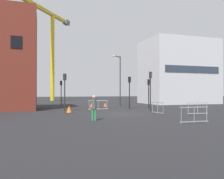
# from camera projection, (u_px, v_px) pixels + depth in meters

# --- Properties ---
(ground) EXTENTS (160.00, 160.00, 0.00)m
(ground) POSITION_uv_depth(u_px,v_px,m) (124.00, 114.00, 21.34)
(ground) COLOR black
(office_block) EXTENTS (12.18, 8.47, 11.17)m
(office_block) POSITION_uv_depth(u_px,v_px,m) (178.00, 72.00, 40.88)
(office_block) COLOR silver
(office_block) RESTS_ON ground
(construction_crane) EXTENTS (12.77, 16.82, 20.67)m
(construction_crane) POSITION_uv_depth(u_px,v_px,m) (51.00, 39.00, 52.59)
(construction_crane) COLOR yellow
(construction_crane) RESTS_ON ground
(streetlamp_tall) EXTENTS (1.54, 1.08, 7.22)m
(streetlamp_tall) POSITION_uv_depth(u_px,v_px,m) (119.00, 77.00, 32.89)
(streetlamp_tall) COLOR #232326
(streetlamp_tall) RESTS_ON ground
(traffic_light_verge) EXTENTS (0.38, 0.36, 4.00)m
(traffic_light_verge) POSITION_uv_depth(u_px,v_px,m) (65.00, 86.00, 24.32)
(traffic_light_verge) COLOR #232326
(traffic_light_verge) RESTS_ON ground
(traffic_light_far) EXTENTS (0.39, 0.34, 4.20)m
(traffic_light_far) POSITION_uv_depth(u_px,v_px,m) (150.00, 85.00, 24.07)
(traffic_light_far) COLOR #232326
(traffic_light_far) RESTS_ON ground
(traffic_light_crosswalk) EXTENTS (0.27, 0.38, 3.64)m
(traffic_light_crosswalk) POSITION_uv_depth(u_px,v_px,m) (149.00, 89.00, 28.64)
(traffic_light_crosswalk) COLOR black
(traffic_light_crosswalk) RESTS_ON ground
(traffic_light_median) EXTENTS (0.38, 0.26, 3.76)m
(traffic_light_median) POSITION_uv_depth(u_px,v_px,m) (61.00, 89.00, 35.09)
(traffic_light_median) COLOR black
(traffic_light_median) RESTS_ON ground
(traffic_light_island) EXTENTS (0.38, 0.25, 3.91)m
(traffic_light_island) POSITION_uv_depth(u_px,v_px,m) (129.00, 87.00, 27.82)
(traffic_light_island) COLOR black
(traffic_light_island) RESTS_ON ground
(pedestrian_walking) EXTENTS (0.34, 0.34, 1.81)m
(pedestrian_walking) POSITION_uv_depth(u_px,v_px,m) (94.00, 106.00, 16.23)
(pedestrian_walking) COLOR #2D844C
(pedestrian_walking) RESTS_ON ground
(safety_barrier_rear) EXTENTS (2.05, 0.32, 1.08)m
(safety_barrier_rear) POSITION_uv_depth(u_px,v_px,m) (198.00, 108.00, 20.71)
(safety_barrier_rear) COLOR #9EA0A5
(safety_barrier_rear) RESTS_ON ground
(safety_barrier_right_run) EXTENTS (2.36, 0.17, 1.08)m
(safety_barrier_right_run) POSITION_uv_depth(u_px,v_px,m) (98.00, 105.00, 26.02)
(safety_barrier_right_run) COLOR #B2B5BA
(safety_barrier_right_run) RESTS_ON ground
(safety_barrier_mid_span) EXTENTS (2.15, 0.12, 1.08)m
(safety_barrier_mid_span) POSITION_uv_depth(u_px,v_px,m) (194.00, 115.00, 14.92)
(safety_barrier_mid_span) COLOR gray
(safety_barrier_mid_span) RESTS_ON ground
(safety_barrier_front) EXTENTS (0.32, 1.81, 1.08)m
(safety_barrier_front) POSITION_uv_depth(u_px,v_px,m) (158.00, 108.00, 21.43)
(safety_barrier_front) COLOR gray
(safety_barrier_front) RESTS_ON ground
(traffic_cone_orange) EXTENTS (0.59, 0.59, 0.59)m
(traffic_cone_orange) POSITION_uv_depth(u_px,v_px,m) (105.00, 105.00, 31.13)
(traffic_cone_orange) COLOR black
(traffic_cone_orange) RESTS_ON ground
(traffic_cone_by_barrier) EXTENTS (0.60, 0.60, 0.61)m
(traffic_cone_by_barrier) POSITION_uv_depth(u_px,v_px,m) (91.00, 105.00, 29.87)
(traffic_cone_by_barrier) COLOR black
(traffic_cone_by_barrier) RESTS_ON ground
(traffic_cone_on_verge) EXTENTS (0.69, 0.69, 0.70)m
(traffic_cone_on_verge) POSITION_uv_depth(u_px,v_px,m) (69.00, 109.00, 22.30)
(traffic_cone_on_verge) COLOR black
(traffic_cone_on_verge) RESTS_ON ground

